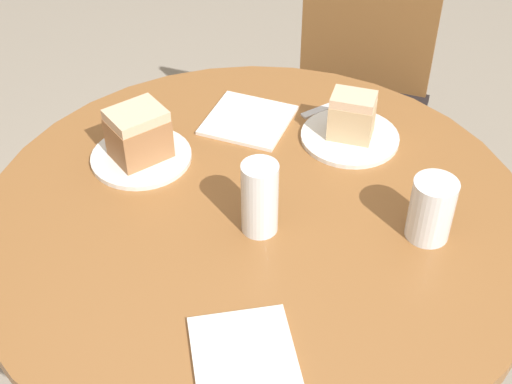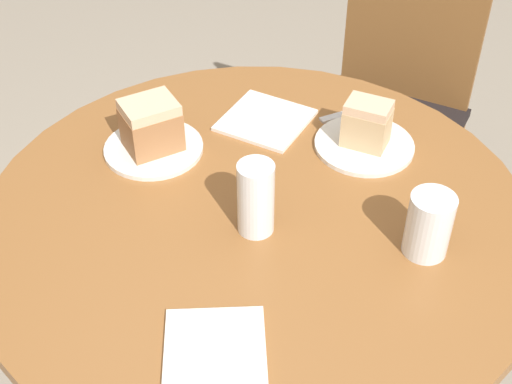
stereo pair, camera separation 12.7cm
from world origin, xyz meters
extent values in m
cylinder|color=brown|center=(0.00, 0.00, 0.39)|extent=(0.10, 0.10, 0.72)
cylinder|color=brown|center=(0.00, 0.00, 0.76)|extent=(1.01, 1.01, 0.03)
cylinder|color=brown|center=(-0.09, 0.64, 0.22)|extent=(0.04, 0.04, 0.44)
cylinder|color=brown|center=(0.28, 0.57, 0.22)|extent=(0.04, 0.04, 0.44)
cylinder|color=brown|center=(-0.03, 0.99, 0.22)|extent=(0.04, 0.04, 0.44)
cylinder|color=brown|center=(0.34, 0.93, 0.22)|extent=(0.04, 0.04, 0.44)
cube|color=black|center=(0.13, 0.78, 0.45)|extent=(0.48, 0.47, 0.03)
cube|color=brown|center=(0.16, 0.97, 0.72)|extent=(0.39, 0.09, 0.52)
cylinder|color=silver|center=(0.15, 0.24, 0.78)|extent=(0.20, 0.20, 0.01)
cylinder|color=silver|center=(-0.25, 0.11, 0.78)|extent=(0.20, 0.20, 0.01)
cube|color=tan|center=(0.15, 0.24, 0.82)|extent=(0.09, 0.07, 0.08)
cube|color=beige|center=(0.15, 0.24, 0.87)|extent=(0.09, 0.07, 0.02)
cube|color=#9E6B42|center=(-0.25, 0.11, 0.83)|extent=(0.13, 0.14, 0.08)
cube|color=beige|center=(-0.25, 0.11, 0.88)|extent=(0.13, 0.13, 0.02)
cylinder|color=silver|center=(0.30, -0.01, 0.81)|extent=(0.07, 0.07, 0.07)
cylinder|color=white|center=(0.30, -0.01, 0.83)|extent=(0.08, 0.08, 0.12)
cylinder|color=silver|center=(0.02, -0.05, 0.82)|extent=(0.06, 0.06, 0.10)
cylinder|color=white|center=(0.02, -0.05, 0.85)|extent=(0.06, 0.06, 0.14)
cube|color=silver|center=(-0.06, 0.27, 0.78)|extent=(0.20, 0.20, 0.01)
cube|color=silver|center=(0.11, 0.36, 0.78)|extent=(0.13, 0.12, 0.00)
cube|color=silver|center=(0.04, -0.32, 0.78)|extent=(0.19, 0.19, 0.01)
camera|label=1|loc=(0.17, -0.95, 1.64)|focal=50.00mm
camera|label=2|loc=(0.29, -0.92, 1.64)|focal=50.00mm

